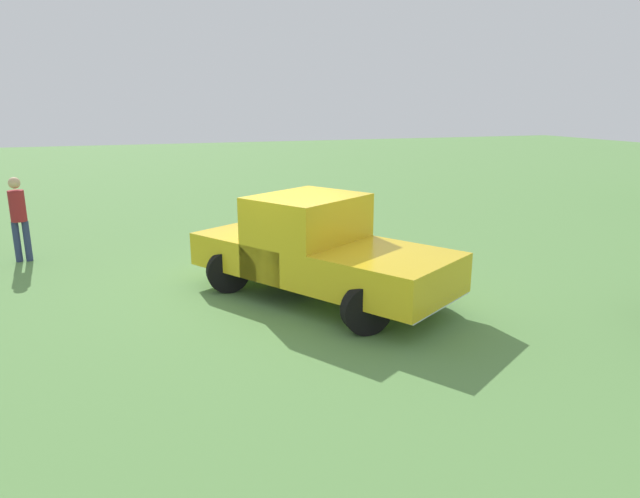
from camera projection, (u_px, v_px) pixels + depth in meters
The scene contains 3 objects.
ground_plane at pixel (288, 293), 10.18m from camera, with size 80.00×80.00×0.00m, color #5B8C47.
pickup_truck at pixel (315, 246), 9.75m from camera, with size 4.05×5.02×1.80m.
person_bystander at pixel (18, 214), 11.98m from camera, with size 0.34×0.33×1.83m.
Camera 1 is at (2.65, 9.29, 3.35)m, focal length 31.55 mm.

